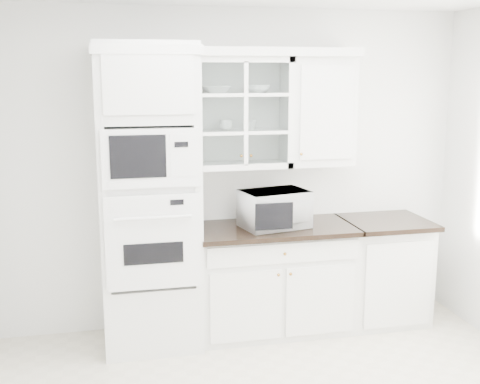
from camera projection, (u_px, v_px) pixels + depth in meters
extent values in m
cube|color=white|center=(234.00, 170.00, 5.15)|extent=(4.00, 0.02, 2.70)
cube|color=white|center=(149.00, 199.00, 4.71)|extent=(0.76, 0.65, 2.40)
cube|color=white|center=(153.00, 242.00, 4.44)|extent=(0.70, 0.03, 0.72)
cube|color=black|center=(154.00, 253.00, 4.44)|extent=(0.44, 0.01, 0.16)
cube|color=white|center=(151.00, 159.00, 4.32)|extent=(0.70, 0.03, 0.43)
cube|color=black|center=(138.00, 157.00, 4.28)|extent=(0.40, 0.01, 0.31)
cube|color=white|center=(273.00, 280.00, 5.11)|extent=(1.30, 0.60, 0.88)
cube|color=black|center=(275.00, 229.00, 4.98)|extent=(1.32, 0.67, 0.04)
cube|color=white|center=(382.00, 272.00, 5.32)|extent=(0.70, 0.60, 0.88)
cube|color=black|center=(386.00, 222.00, 5.20)|extent=(0.72, 0.67, 0.04)
cube|color=white|center=(241.00, 113.00, 4.90)|extent=(0.80, 0.33, 0.90)
cube|color=white|center=(241.00, 131.00, 4.93)|extent=(0.74, 0.29, 0.02)
cube|color=white|center=(241.00, 94.00, 4.88)|extent=(0.74, 0.29, 0.02)
cube|color=white|center=(320.00, 112.00, 5.05)|extent=(0.55, 0.33, 0.90)
cube|color=white|center=(229.00, 52.00, 4.76)|extent=(2.14, 0.38, 0.07)
imported|color=white|center=(274.00, 208.00, 4.95)|extent=(0.61, 0.54, 0.31)
imported|color=white|center=(216.00, 90.00, 4.81)|extent=(0.25, 0.25, 0.06)
imported|color=white|center=(258.00, 89.00, 4.88)|extent=(0.25, 0.25, 0.06)
imported|color=white|center=(226.00, 125.00, 4.90)|extent=(0.12, 0.12, 0.08)
imported|color=white|center=(251.00, 125.00, 4.93)|extent=(0.09, 0.09, 0.08)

